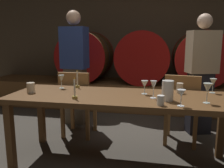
{
  "coord_description": "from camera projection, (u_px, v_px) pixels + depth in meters",
  "views": [
    {
      "loc": [
        0.3,
        -1.9,
        1.29
      ],
      "look_at": [
        -0.19,
        0.62,
        0.8
      ],
      "focal_mm": 37.94,
      "sensor_mm": 36.0,
      "label": 1
    }
  ],
  "objects": [
    {
      "name": "candle_left",
      "position": [
        77.0,
        82.0,
        2.75
      ],
      "size": [
        0.05,
        0.05,
        0.22
      ],
      "color": "olive",
      "rests_on": "dining_table"
    },
    {
      "name": "wine_barrel_right",
      "position": [
        201.0,
        58.0,
        4.17
      ],
      "size": [
        0.95,
        0.85,
        0.95
      ],
      "color": "brown",
      "rests_on": "barrel_shelf"
    },
    {
      "name": "wine_glass_center_right",
      "position": [
        181.0,
        94.0,
        1.98
      ],
      "size": [
        0.07,
        0.07,
        0.14
      ],
      "color": "white",
      "rests_on": "dining_table"
    },
    {
      "name": "cup_right",
      "position": [
        180.0,
        88.0,
        2.48
      ],
      "size": [
        0.07,
        0.07,
        0.11
      ],
      "primitive_type": "cylinder",
      "color": "beige",
      "rests_on": "dining_table"
    },
    {
      "name": "cup_center",
      "position": [
        161.0,
        100.0,
        2.02
      ],
      "size": [
        0.06,
        0.06,
        0.09
      ],
      "primitive_type": "cylinder",
      "color": "white",
      "rests_on": "dining_table"
    },
    {
      "name": "chair_left",
      "position": [
        77.0,
        101.0,
        3.11
      ],
      "size": [
        0.41,
        0.41,
        0.88
      ],
      "rotation": [
        0.0,
        0.0,
        3.12
      ],
      "color": "olive",
      "rests_on": "ground"
    },
    {
      "name": "wine_glass_far_right",
      "position": [
        213.0,
        83.0,
        2.47
      ],
      "size": [
        0.07,
        0.07,
        0.15
      ],
      "color": "silver",
      "rests_on": "dining_table"
    },
    {
      "name": "guest_right",
      "position": [
        201.0,
        74.0,
        3.18
      ],
      "size": [
        0.43,
        0.34,
        1.61
      ],
      "rotation": [
        0.0,
        0.0,
        3.43
      ],
      "color": "black",
      "rests_on": "ground"
    },
    {
      "name": "guest_left",
      "position": [
        75.0,
        67.0,
        3.57
      ],
      "size": [
        0.4,
        0.27,
        1.7
      ],
      "rotation": [
        0.0,
        0.0,
        3.05
      ],
      "color": "brown",
      "rests_on": "ground"
    },
    {
      "name": "pitcher",
      "position": [
        168.0,
        91.0,
        2.17
      ],
      "size": [
        0.11,
        0.11,
        0.19
      ],
      "color": "white",
      "rests_on": "dining_table"
    },
    {
      "name": "wine_barrel_left",
      "position": [
        86.0,
        56.0,
        4.57
      ],
      "size": [
        0.95,
        0.85,
        0.95
      ],
      "color": "#513319",
      "rests_on": "barrel_shelf"
    },
    {
      "name": "chair_right",
      "position": [
        182.0,
        106.0,
        2.86
      ],
      "size": [
        0.45,
        0.45,
        0.88
      ],
      "rotation": [
        0.0,
        0.0,
        3.0
      ],
      "color": "olive",
      "rests_on": "ground"
    },
    {
      "name": "candle_right",
      "position": [
        75.0,
        93.0,
        2.24
      ],
      "size": [
        0.05,
        0.05,
        0.21
      ],
      "color": "olive",
      "rests_on": "dining_table"
    },
    {
      "name": "barrel_shelf",
      "position": [
        141.0,
        95.0,
        4.5
      ],
      "size": [
        6.05,
        0.9,
        0.49
      ],
      "primitive_type": "cube",
      "color": "brown",
      "rests_on": "ground"
    },
    {
      "name": "wine_glass_right",
      "position": [
        208.0,
        88.0,
        2.07
      ],
      "size": [
        0.08,
        0.08,
        0.18
      ],
      "color": "silver",
      "rests_on": "dining_table"
    },
    {
      "name": "back_wall",
      "position": [
        144.0,
        34.0,
        4.82
      ],
      "size": [
        6.72,
        0.24,
        2.77
      ],
      "primitive_type": "cube",
      "color": "brown",
      "rests_on": "ground"
    },
    {
      "name": "wine_glass_left",
      "position": [
        145.0,
        84.0,
        2.42
      ],
      "size": [
        0.07,
        0.07,
        0.14
      ],
      "color": "silver",
      "rests_on": "dining_table"
    },
    {
      "name": "dining_table",
      "position": [
        121.0,
        102.0,
        2.39
      ],
      "size": [
        2.27,
        0.76,
        0.73
      ],
      "color": "brown",
      "rests_on": "ground"
    },
    {
      "name": "wine_glass_far_left",
      "position": [
        61.0,
        79.0,
        2.71
      ],
      "size": [
        0.07,
        0.07,
        0.15
      ],
      "color": "silver",
      "rests_on": "dining_table"
    },
    {
      "name": "wine_barrel_center",
      "position": [
        143.0,
        57.0,
        4.36
      ],
      "size": [
        0.95,
        0.85,
        0.95
      ],
      "color": "brown",
      "rests_on": "barrel_shelf"
    },
    {
      "name": "wine_glass_center_left",
      "position": [
        153.0,
        86.0,
        2.25
      ],
      "size": [
        0.06,
        0.06,
        0.17
      ],
      "color": "white",
      "rests_on": "dining_table"
    },
    {
      "name": "cup_left",
      "position": [
        31.0,
        88.0,
        2.49
      ],
      "size": [
        0.08,
        0.08,
        0.11
      ],
      "primitive_type": "cylinder",
      "color": "beige",
      "rests_on": "dining_table"
    }
  ]
}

